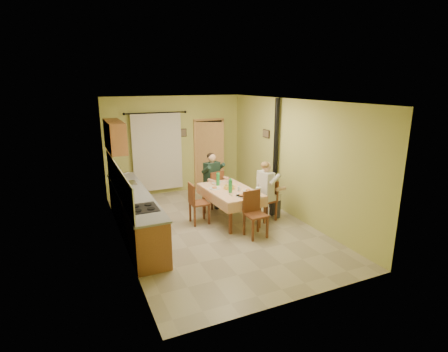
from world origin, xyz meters
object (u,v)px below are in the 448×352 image
chair_far (213,196)px  chair_left (199,211)px  stove_flue (275,169)px  dining_table (230,205)px  man_right (267,184)px  chair_near (255,223)px  chair_right (266,208)px  man_far (213,174)px

chair_far → chair_left: bearing=-146.6°
stove_flue → dining_table: bearing=-167.0°
chair_far → chair_left: 1.15m
chair_left → man_right: man_right is taller
stove_flue → chair_far: bearing=153.5°
chair_near → chair_right: chair_near is taller
chair_right → chair_left: (-1.53, 0.47, 0.00)m
dining_table → chair_far: 1.04m
man_right → chair_near: bearing=128.5°
man_far → man_right: bearing=-77.3°
chair_near → stove_flue: bearing=-137.0°
dining_table → chair_near: 1.04m
dining_table → chair_near: size_ratio=1.76×
chair_near → chair_right: size_ratio=1.01×
chair_right → man_right: size_ratio=0.69×
chair_near → stove_flue: (1.31, 1.36, 0.73)m
chair_right → man_right: (-0.01, -0.00, 0.59)m
chair_near → man_right: man_right is taller
chair_far → man_far: (-0.00, 0.01, 0.59)m
chair_right → chair_left: chair_left is taller
chair_far → stove_flue: (1.42, -0.71, 0.73)m
chair_near → chair_right: 0.99m
man_right → stove_flue: 0.92m
chair_near → chair_right: (0.70, 0.71, -0.00)m
man_far → man_right: size_ratio=1.00×
chair_left → chair_far: bearing=141.8°
dining_table → chair_right: bearing=-25.1°
chair_far → chair_near: 2.07m
man_far → stove_flue: bearing=-44.1°
dining_table → stove_flue: bearing=10.0°
chair_left → man_right: (1.52, -0.47, 0.59)m
chair_near → man_far: 2.16m
chair_near → chair_left: bearing=-57.6°
man_right → chair_far: bearing=22.6°
chair_far → man_far: size_ratio=0.70×
dining_table → chair_left: 0.75m
man_right → stove_flue: bearing=-51.6°
chair_far → man_far: 0.59m
chair_near → man_right: (0.68, 0.71, 0.59)m
chair_left → man_far: size_ratio=0.69×
chair_far → chair_near: bearing=-104.4°
chair_far → stove_flue: 1.75m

